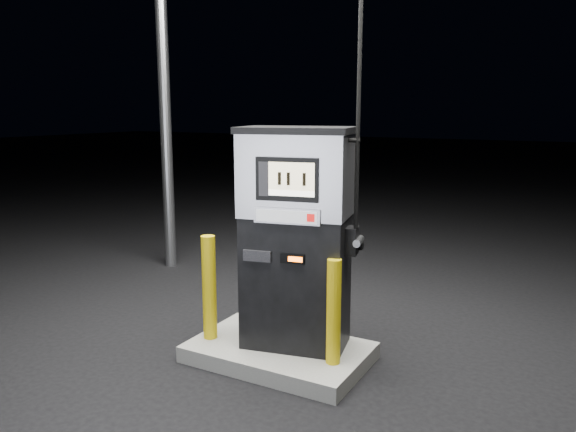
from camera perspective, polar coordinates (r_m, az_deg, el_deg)
The scene contains 5 objects.
ground at distance 5.37m, azimuth -0.91°, elevation -14.40°, with size 80.00×80.00×0.00m, color black.
pump_island at distance 5.33m, azimuth -0.91°, elevation -13.68°, with size 1.60×1.00×0.15m, color slate.
fuel_dispenser at distance 5.01m, azimuth 0.85°, elevation -2.08°, with size 1.14×0.78×4.12m.
bollard_left at distance 5.34m, azimuth -8.00°, elevation -7.20°, with size 0.13×0.13×0.99m, color gold.
bollard_right at distance 4.80m, azimuth 4.66°, elevation -9.69°, with size 0.12×0.12×0.91m, color gold.
Camera 1 is at (2.42, -4.21, 2.29)m, focal length 35.00 mm.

